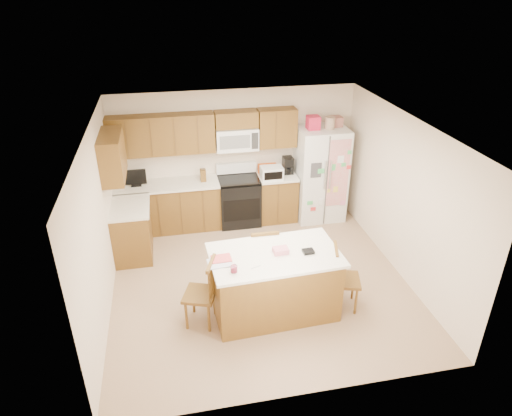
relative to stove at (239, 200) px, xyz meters
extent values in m
plane|color=tan|center=(0.00, -1.94, -0.47)|extent=(4.50, 4.50, 0.00)
cube|color=beige|center=(0.00, 0.31, 0.78)|extent=(4.50, 0.10, 2.50)
cube|color=beige|center=(0.00, -4.19, 0.78)|extent=(4.50, 0.10, 2.50)
cube|color=beige|center=(-2.25, -1.94, 0.78)|extent=(0.10, 4.50, 2.50)
cube|color=beige|center=(2.25, -1.94, 0.78)|extent=(0.10, 4.50, 2.50)
cube|color=white|center=(0.00, -1.94, 2.03)|extent=(4.50, 4.50, 0.04)
cube|color=brown|center=(-1.31, 0.01, -0.03)|extent=(1.87, 0.60, 0.88)
cube|color=brown|center=(0.74, 0.01, -0.03)|extent=(0.72, 0.60, 0.88)
cube|color=brown|center=(-1.95, -0.76, -0.03)|extent=(0.60, 0.95, 0.88)
cube|color=#F3EACE|center=(-1.31, 0.00, 0.43)|extent=(1.87, 0.64, 0.04)
cube|color=#F3EACE|center=(0.74, 0.00, 0.43)|extent=(0.72, 0.64, 0.04)
cube|color=#F3EACE|center=(-1.94, -0.76, 0.43)|extent=(0.64, 0.95, 0.04)
cube|color=brown|center=(-1.32, 0.15, 1.33)|extent=(1.85, 0.33, 0.70)
cube|color=brown|center=(0.75, 0.15, 1.33)|extent=(0.70, 0.33, 0.70)
cube|color=brown|center=(0.00, 0.15, 1.53)|extent=(0.76, 0.33, 0.29)
cube|color=brown|center=(-2.08, -0.76, 1.33)|extent=(0.33, 0.95, 0.70)
cube|color=brown|center=(-1.90, -0.02, 1.33)|extent=(0.02, 0.01, 0.66)
cube|color=brown|center=(-1.90, -0.29, -0.03)|extent=(0.02, 0.01, 0.84)
cube|color=brown|center=(-1.50, -0.02, 1.33)|extent=(0.02, 0.01, 0.66)
cube|color=brown|center=(-1.50, -0.29, -0.03)|extent=(0.02, 0.01, 0.84)
cube|color=brown|center=(-1.10, -0.02, 1.33)|extent=(0.02, 0.01, 0.66)
cube|color=brown|center=(-1.10, -0.29, -0.03)|extent=(0.02, 0.01, 0.84)
cube|color=brown|center=(-0.70, -0.02, 1.33)|extent=(0.01, 0.01, 0.66)
cube|color=brown|center=(-0.70, -0.29, -0.03)|extent=(0.01, 0.01, 0.84)
cube|color=brown|center=(0.70, -0.02, 1.33)|extent=(0.01, 0.01, 0.66)
cube|color=brown|center=(0.70, -0.29, -0.03)|extent=(0.01, 0.01, 0.84)
cube|color=white|center=(0.00, 0.12, 1.18)|extent=(0.76, 0.38, 0.40)
cube|color=slate|center=(-0.06, -0.07, 1.18)|extent=(0.54, 0.01, 0.24)
cube|color=#262626|center=(0.30, -0.07, 1.18)|extent=(0.12, 0.01, 0.30)
cube|color=brown|center=(-0.65, 0.01, 0.56)|extent=(0.10, 0.14, 0.22)
cube|color=black|center=(-1.85, 0.03, 0.46)|extent=(0.18, 0.12, 0.02)
cube|color=black|center=(-1.85, 0.03, 0.62)|extent=(0.38, 0.03, 0.28)
cube|color=#D24502|center=(0.58, 0.09, 0.54)|extent=(0.35, 0.22, 0.18)
cube|color=white|center=(0.60, -0.14, 0.56)|extent=(0.40, 0.28, 0.23)
cube|color=black|center=(0.60, -0.28, 0.56)|extent=(0.34, 0.01, 0.15)
cube|color=black|center=(0.96, 0.06, 0.61)|extent=(0.18, 0.22, 0.32)
cylinder|color=black|center=(0.96, -0.01, 0.54)|extent=(0.12, 0.12, 0.12)
cube|color=black|center=(0.00, -0.01, -0.03)|extent=(0.76, 0.64, 0.88)
cube|color=black|center=(0.00, -0.33, -0.05)|extent=(0.68, 0.01, 0.42)
cube|color=black|center=(0.00, -0.01, 0.43)|extent=(0.76, 0.64, 0.03)
cube|color=white|center=(0.00, 0.25, 0.56)|extent=(0.76, 0.10, 0.20)
cube|color=white|center=(1.57, -0.06, 0.43)|extent=(0.90, 0.75, 1.80)
cube|color=#4C4C4C|center=(1.57, -0.44, 0.43)|extent=(0.02, 0.01, 1.75)
cube|color=silver|center=(1.52, -0.47, 0.58)|extent=(0.02, 0.03, 0.55)
cube|color=silver|center=(1.62, -0.47, 0.58)|extent=(0.02, 0.03, 0.55)
cube|color=#3F3F44|center=(1.35, -0.44, 0.68)|extent=(0.20, 0.01, 0.28)
cube|color=#D84C59|center=(1.77, -0.44, 0.58)|extent=(0.42, 0.01, 1.30)
cube|color=red|center=(1.37, -0.06, 1.45)|extent=(0.22, 0.22, 0.24)
cylinder|color=tan|center=(1.67, -0.11, 1.44)|extent=(0.18, 0.18, 0.22)
cube|color=#A36157|center=(1.85, 0.02, 1.42)|extent=(0.18, 0.20, 0.18)
cube|color=brown|center=(0.05, -2.68, -0.01)|extent=(1.72, 1.02, 0.92)
cube|color=#F3EACE|center=(0.05, -2.68, 0.47)|extent=(1.80, 1.11, 0.04)
cylinder|color=red|center=(-0.55, -2.98, 0.52)|extent=(0.08, 0.08, 0.06)
cylinder|color=white|center=(-0.55, -2.98, 0.53)|extent=(0.09, 0.09, 0.09)
cube|color=#E98377|center=(0.14, -2.66, 0.52)|extent=(0.21, 0.16, 0.07)
cube|color=black|center=(0.50, -2.74, 0.51)|extent=(0.16, 0.13, 0.04)
cube|color=white|center=(-0.71, -2.76, 0.49)|extent=(0.31, 0.25, 0.01)
cube|color=#D84C4C|center=(-0.67, -2.68, 0.51)|extent=(0.27, 0.21, 0.01)
cylinder|color=white|center=(-0.26, -2.94, 0.49)|extent=(0.13, 0.06, 0.01)
cube|color=brown|center=(-0.99, -2.71, -0.01)|extent=(0.54, 0.55, 0.05)
cylinder|color=brown|center=(-1.07, -2.50, -0.25)|extent=(0.04, 0.04, 0.45)
cylinder|color=brown|center=(-1.19, -2.83, -0.25)|extent=(0.04, 0.04, 0.45)
cylinder|color=brown|center=(-0.78, -2.60, -0.25)|extent=(0.04, 0.04, 0.45)
cylinder|color=brown|center=(-0.90, -2.93, -0.25)|extent=(0.04, 0.04, 0.45)
cylinder|color=brown|center=(-0.77, -2.63, 0.26)|extent=(0.02, 0.02, 0.50)
cylinder|color=brown|center=(-0.79, -2.70, 0.26)|extent=(0.02, 0.02, 0.50)
cylinder|color=brown|center=(-0.82, -2.77, 0.26)|extent=(0.02, 0.02, 0.50)
cylinder|color=brown|center=(-0.85, -2.85, 0.26)|extent=(0.02, 0.02, 0.50)
cylinder|color=brown|center=(-0.87, -2.92, 0.26)|extent=(0.02, 0.02, 0.50)
cube|color=brown|center=(-0.82, -2.77, 0.51)|extent=(0.18, 0.40, 0.05)
cube|color=brown|center=(0.03, -2.00, -0.01)|extent=(0.44, 0.42, 0.05)
cylinder|color=brown|center=(0.21, -1.85, -0.25)|extent=(0.04, 0.04, 0.44)
cylinder|color=brown|center=(-0.14, -1.85, -0.25)|extent=(0.04, 0.04, 0.44)
cylinder|color=brown|center=(0.20, -2.16, -0.25)|extent=(0.04, 0.04, 0.44)
cylinder|color=brown|center=(-0.15, -2.16, -0.25)|extent=(0.04, 0.04, 0.44)
cylinder|color=brown|center=(0.18, -2.18, 0.26)|extent=(0.02, 0.02, 0.50)
cylinder|color=brown|center=(0.11, -2.18, 0.26)|extent=(0.02, 0.02, 0.50)
cylinder|color=brown|center=(0.03, -2.18, 0.26)|extent=(0.02, 0.02, 0.50)
cylinder|color=brown|center=(-0.05, -2.18, 0.26)|extent=(0.02, 0.02, 0.50)
cylinder|color=brown|center=(-0.13, -2.18, 0.26)|extent=(0.02, 0.02, 0.50)
cube|color=brown|center=(0.03, -2.18, 0.51)|extent=(0.41, 0.05, 0.05)
cube|color=brown|center=(1.07, -2.78, -0.02)|extent=(0.50, 0.52, 0.05)
cylinder|color=brown|center=(1.17, -2.98, -0.26)|extent=(0.04, 0.04, 0.43)
cylinder|color=brown|center=(1.26, -2.65, -0.26)|extent=(0.04, 0.04, 0.43)
cylinder|color=brown|center=(0.87, -2.90, -0.26)|extent=(0.04, 0.04, 0.43)
cylinder|color=brown|center=(0.97, -2.57, -0.26)|extent=(0.04, 0.04, 0.43)
cylinder|color=brown|center=(0.86, -2.88, 0.24)|extent=(0.02, 0.02, 0.48)
cylinder|color=brown|center=(0.88, -2.81, 0.24)|extent=(0.02, 0.02, 0.48)
cylinder|color=brown|center=(0.90, -2.73, 0.24)|extent=(0.02, 0.02, 0.48)
cylinder|color=brown|center=(0.92, -2.66, 0.24)|extent=(0.02, 0.02, 0.48)
cylinder|color=brown|center=(0.94, -2.59, 0.24)|extent=(0.02, 0.02, 0.48)
cube|color=brown|center=(0.90, -2.73, 0.48)|extent=(0.15, 0.40, 0.05)
camera|label=1|loc=(-1.21, -7.68, 3.86)|focal=32.00mm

